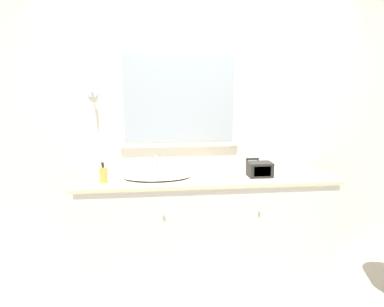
{
  "coord_description": "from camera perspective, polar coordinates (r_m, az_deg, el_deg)",
  "views": [
    {
      "loc": [
        -0.45,
        -2.51,
        1.64
      ],
      "look_at": [
        -0.13,
        0.32,
        1.1
      ],
      "focal_mm": 32.0,
      "sensor_mm": 36.0,
      "label": 1
    }
  ],
  "objects": [
    {
      "name": "wall_back",
      "position": [
        3.21,
        1.48,
        4.28
      ],
      "size": [
        8.0,
        0.18,
        2.55
      ],
      "color": "silver",
      "rests_on": "ground_plane"
    },
    {
      "name": "hand_towel_near_sink",
      "position": [
        3.1,
        -15.45,
        -2.96
      ],
      "size": [
        0.17,
        0.13,
        0.05
      ],
      "color": "#A8B7C6",
      "rests_on": "vanity_counter"
    },
    {
      "name": "picture_frame",
      "position": [
        3.18,
        10.01,
        -1.79
      ],
      "size": [
        0.12,
        0.01,
        0.12
      ],
      "color": "black",
      "rests_on": "vanity_counter"
    },
    {
      "name": "sink_basin",
      "position": [
        2.9,
        -5.81,
        -3.74
      ],
      "size": [
        0.56,
        0.36,
        0.17
      ],
      "color": "white",
      "rests_on": "vanity_counter"
    },
    {
      "name": "metal_tray",
      "position": [
        3.24,
        18.72,
        -2.95
      ],
      "size": [
        0.15,
        0.11,
        0.01
      ],
      "color": "silver",
      "rests_on": "vanity_counter"
    },
    {
      "name": "ground_plane",
      "position": [
        3.04,
        3.3,
        -22.07
      ],
      "size": [
        14.0,
        14.0,
        0.0
      ],
      "primitive_type": "plane",
      "color": "#B2A893"
    },
    {
      "name": "soap_bottle",
      "position": [
        2.82,
        -14.57,
        -3.43
      ],
      "size": [
        0.06,
        0.06,
        0.17
      ],
      "color": "gold",
      "rests_on": "vanity_counter"
    },
    {
      "name": "appliance_box",
      "position": [
        2.98,
        11.23,
        -2.62
      ],
      "size": [
        0.2,
        0.15,
        0.12
      ],
      "color": "black",
      "rests_on": "vanity_counter"
    },
    {
      "name": "vanity_counter",
      "position": [
        3.1,
        2.39,
        -11.85
      ],
      "size": [
        2.19,
        0.61,
        0.9
      ],
      "color": "beige",
      "rests_on": "ground_plane"
    }
  ]
}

